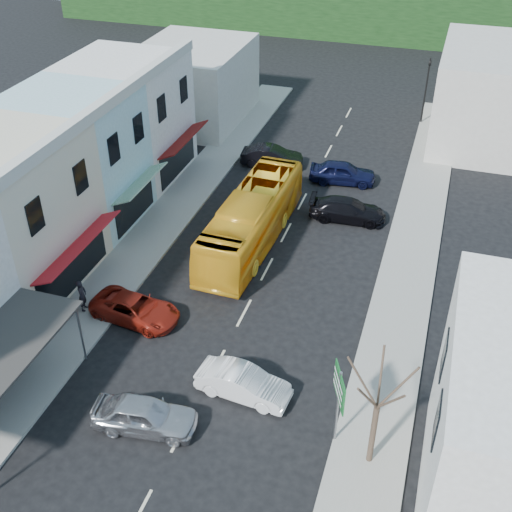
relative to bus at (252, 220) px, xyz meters
The scene contains 17 objects.
ground 10.57m from the bus, 81.02° to the right, with size 120.00×120.00×0.00m, color black.
sidewalk_left 6.06m from the bus, behind, with size 3.00×52.00×0.15m, color gray.
sidewalk_right 9.26m from the bus, ahead, with size 3.00×52.00×0.15m, color gray.
shopfront_row 12.34m from the bus, 153.87° to the right, with size 8.25×30.00×8.00m.
distant_block_left 19.69m from the bus, 121.87° to the left, with size 8.00×10.00×6.00m, color #B7B2A8.
distant_block_right 23.46m from the bus, 57.30° to the left, with size 8.00×12.00×7.00m, color #B7B2A8.
bus is the anchor object (origin of this frame).
car_silver 14.58m from the bus, 89.48° to the right, with size 1.80×4.40×1.40m, color #B3B3B8.
car_white 12.14m from the bus, 73.78° to the right, with size 1.80×4.40×1.40m, color silver.
car_red 9.09m from the bus, 111.85° to the right, with size 1.90×4.60×1.40m, color maroon.
car_black_near 6.55m from the bus, 41.73° to the left, with size 1.84×4.50×1.40m, color black.
car_navy_mid 9.79m from the bus, 68.53° to the left, with size 1.80×4.40×1.40m, color black.
car_black_far 10.27m from the bus, 99.95° to the left, with size 1.80×4.40×1.40m, color black.
pedestrian_left 10.63m from the bus, 125.29° to the right, with size 0.60×0.40×1.70m, color black.
direction_sign 15.01m from the bus, 59.24° to the right, with size 0.84×1.66×3.83m, color #125922, non-canonical shape.
street_tree 16.39m from the bus, 55.77° to the right, with size 2.21×2.21×6.17m, color #382A20, non-canonical shape.
traffic_signal 22.58m from the bus, 70.00° to the left, with size 0.89×1.20×5.39m, color black, non-canonical shape.
Camera 1 is at (8.23, -19.83, 20.83)m, focal length 45.00 mm.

